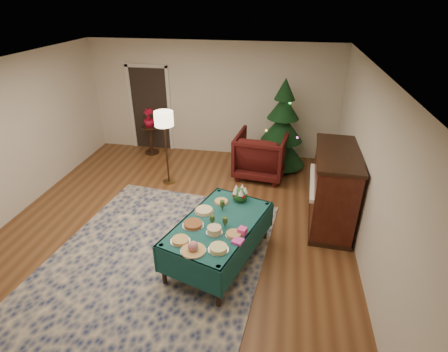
% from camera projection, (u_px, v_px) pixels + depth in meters
% --- Properties ---
extents(room_shell, '(7.00, 7.00, 7.00)m').
position_uv_depth(room_shell, '(167.00, 162.00, 5.35)').
color(room_shell, '#593319').
rests_on(room_shell, ground).
extents(doorway, '(1.08, 0.04, 2.16)m').
position_uv_depth(doorway, '(150.00, 107.00, 8.74)').
color(doorway, black).
rests_on(doorway, ground).
extents(rug, '(3.62, 4.51, 0.02)m').
position_uv_depth(rug, '(152.00, 265.00, 5.26)').
color(rug, '#13204A').
rests_on(rug, ground).
extents(buffet_table, '(1.53, 2.01, 0.69)m').
position_uv_depth(buffet_table, '(219.00, 230.00, 5.13)').
color(buffet_table, black).
rests_on(buffet_table, ground).
extents(platter_0, '(0.27, 0.27, 0.04)m').
position_uv_depth(platter_0, '(180.00, 240.00, 4.68)').
color(platter_0, silver).
rests_on(platter_0, buffet_table).
extents(platter_1, '(0.34, 0.34, 0.15)m').
position_uv_depth(platter_1, '(193.00, 248.00, 4.49)').
color(platter_1, silver).
rests_on(platter_1, buffet_table).
extents(platter_2, '(0.27, 0.27, 0.06)m').
position_uv_depth(platter_2, '(218.00, 248.00, 4.52)').
color(platter_2, silver).
rests_on(platter_2, buffet_table).
extents(platter_3, '(0.31, 0.31, 0.05)m').
position_uv_depth(platter_3, '(193.00, 224.00, 4.99)').
color(platter_3, silver).
rests_on(platter_3, buffet_table).
extents(platter_4, '(0.24, 0.24, 0.09)m').
position_uv_depth(platter_4, '(214.00, 230.00, 4.83)').
color(platter_4, silver).
rests_on(platter_4, buffet_table).
extents(platter_5, '(0.24, 0.24, 0.04)m').
position_uv_depth(platter_5, '(234.00, 234.00, 4.80)').
color(platter_5, silver).
rests_on(platter_5, buffet_table).
extents(platter_6, '(0.30, 0.30, 0.05)m').
position_uv_depth(platter_6, '(204.00, 211.00, 5.30)').
color(platter_6, silver).
rests_on(platter_6, buffet_table).
extents(platter_7, '(0.24, 0.24, 0.04)m').
position_uv_depth(platter_7, '(221.00, 202.00, 5.54)').
color(platter_7, silver).
rests_on(platter_7, buffet_table).
extents(goblet_0, '(0.07, 0.07, 0.16)m').
position_uv_depth(goblet_0, '(222.00, 205.00, 5.32)').
color(goblet_0, '#2D471E').
rests_on(goblet_0, buffet_table).
extents(goblet_1, '(0.07, 0.07, 0.16)m').
position_uv_depth(goblet_1, '(225.00, 222.00, 4.94)').
color(goblet_1, '#2D471E').
rests_on(goblet_1, buffet_table).
extents(goblet_2, '(0.07, 0.07, 0.16)m').
position_uv_depth(goblet_2, '(212.00, 220.00, 4.98)').
color(goblet_2, '#2D471E').
rests_on(goblet_2, buffet_table).
extents(napkin_stack, '(0.17, 0.17, 0.04)m').
position_uv_depth(napkin_stack, '(238.00, 241.00, 4.66)').
color(napkin_stack, '#EE42B6').
rests_on(napkin_stack, buffet_table).
extents(gift_box, '(0.14, 0.14, 0.09)m').
position_uv_depth(gift_box, '(242.00, 231.00, 4.82)').
color(gift_box, '#F04292').
rests_on(gift_box, buffet_table).
extents(centerpiece, '(0.25, 0.25, 0.29)m').
position_uv_depth(centerpiece, '(240.00, 194.00, 5.55)').
color(centerpiece, '#1E4C1E').
rests_on(centerpiece, buffet_table).
extents(armchair, '(1.17, 1.11, 1.09)m').
position_uv_depth(armchair, '(261.00, 153.00, 7.61)').
color(armchair, '#400F0D').
rests_on(armchair, ground).
extents(floor_lamp, '(0.38, 0.38, 1.58)m').
position_uv_depth(floor_lamp, '(164.00, 123.00, 6.93)').
color(floor_lamp, '#A57F3F').
rests_on(floor_lamp, ground).
extents(side_table, '(0.40, 0.40, 0.71)m').
position_uv_depth(side_table, '(151.00, 140.00, 8.77)').
color(side_table, black).
rests_on(side_table, ground).
extents(potted_plant, '(0.25, 0.45, 0.25)m').
position_uv_depth(potted_plant, '(149.00, 122.00, 8.54)').
color(potted_plant, '#AE0C29').
rests_on(potted_plant, side_table).
extents(christmas_tree, '(1.17, 1.17, 2.07)m').
position_uv_depth(christmas_tree, '(282.00, 129.00, 7.81)').
color(christmas_tree, black).
rests_on(christmas_tree, ground).
extents(piano, '(0.83, 1.62, 1.37)m').
position_uv_depth(piano, '(333.00, 189.00, 5.96)').
color(piano, black).
rests_on(piano, ground).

